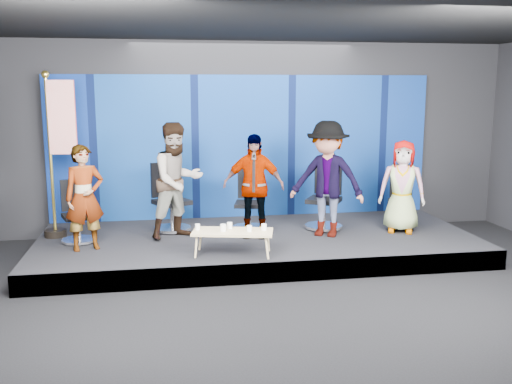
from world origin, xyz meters
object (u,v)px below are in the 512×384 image
(chair_a, at_px, (78,222))
(chair_d, at_px, (325,206))
(panelist_b, at_px, (177,181))
(chair_c, at_px, (249,210))
(mug_b, at_px, (223,228))
(mug_a, at_px, (198,227))
(mug_c, at_px, (230,226))
(panelist_e, at_px, (402,186))
(mug_d, at_px, (249,229))
(coffee_table, at_px, (233,233))
(mug_e, at_px, (264,227))
(flag_stand, at_px, (59,151))
(panelist_c, at_px, (253,186))
(chair_e, at_px, (400,207))
(chair_b, at_px, (170,208))
(panelist_d, at_px, (327,179))
(panelist_a, at_px, (85,198))

(chair_a, height_order, chair_d, chair_d)
(panelist_b, distance_m, chair_c, 1.39)
(mug_b, bearing_deg, mug_a, 156.17)
(chair_a, distance_m, mug_c, 2.47)
(panelist_b, height_order, panelist_e, panelist_b)
(chair_a, bearing_deg, mug_c, -42.01)
(chair_a, relative_size, mug_c, 10.40)
(chair_a, bearing_deg, mug_d, -44.03)
(coffee_table, relative_size, mug_c, 13.20)
(mug_e, relative_size, flag_stand, 0.03)
(chair_d, bearing_deg, mug_c, -115.20)
(panelist_c, xyz_separation_m, chair_e, (2.67, 0.38, -0.52))
(panelist_e, bearing_deg, chair_b, -166.35)
(panelist_b, relative_size, panelist_d, 0.99)
(panelist_b, xyz_separation_m, mug_a, (0.25, -0.96, -0.53))
(panelist_b, distance_m, panelist_d, 2.39)
(panelist_c, distance_m, panelist_d, 1.19)
(mug_d, bearing_deg, chair_a, 154.77)
(mug_e, distance_m, flag_stand, 3.52)
(chair_b, height_order, panelist_e, panelist_e)
(panelist_b, bearing_deg, chair_c, -11.62)
(mug_b, bearing_deg, coffee_table, 4.39)
(chair_d, bearing_deg, panelist_d, -72.12)
(panelist_d, xyz_separation_m, mug_d, (-1.41, -0.90, -0.53))
(mug_a, bearing_deg, coffee_table, -16.60)
(chair_b, height_order, chair_c, chair_b)
(chair_d, relative_size, panelist_e, 0.75)
(panelist_b, bearing_deg, panelist_e, -31.38)
(chair_b, height_order, panelist_b, panelist_b)
(chair_e, bearing_deg, mug_c, -134.64)
(chair_d, xyz_separation_m, mug_d, (-1.52, -1.40, 0.02))
(panelist_c, distance_m, panelist_e, 2.48)
(panelist_e, distance_m, mug_b, 3.22)
(mug_e, bearing_deg, mug_c, 160.73)
(mug_a, relative_size, flag_stand, 0.03)
(panelist_b, relative_size, flag_stand, 0.70)
(chair_d, height_order, mug_e, chair_d)
(panelist_b, height_order, mug_e, panelist_b)
(panelist_a, distance_m, mug_a, 1.73)
(chair_c, xyz_separation_m, panelist_c, (-0.01, -0.50, 0.49))
(panelist_d, bearing_deg, chair_b, -166.18)
(chair_e, height_order, coffee_table, chair_e)
(chair_a, relative_size, chair_e, 1.02)
(coffee_table, xyz_separation_m, mug_a, (-0.49, 0.15, 0.07))
(mug_c, bearing_deg, coffee_table, -78.52)
(mug_e, bearing_deg, chair_c, 89.16)
(mug_b, bearing_deg, mug_d, -11.50)
(mug_c, bearing_deg, mug_d, -40.35)
(panelist_c, xyz_separation_m, coffee_table, (-0.46, -0.95, -0.51))
(mug_e, bearing_deg, coffee_table, 175.56)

